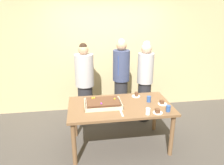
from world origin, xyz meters
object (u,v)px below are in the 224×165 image
(plated_slice_near_left, at_px, (136,95))
(drink_cup_middle, at_px, (148,111))
(party_table, at_px, (120,110))
(person_serving_front, at_px, (85,83))
(person_striped_tie_right, at_px, (121,80))
(sheet_cake, at_px, (103,103))
(drink_cup_nearest, at_px, (149,99))
(cake_server_utensil, at_px, (122,113))
(plated_slice_near_right, at_px, (158,112))
(plated_slice_far_left, at_px, (162,103))
(drink_cup_far_end, at_px, (168,109))
(person_green_shirt_behind, at_px, (145,80))

(plated_slice_near_left, relative_size, drink_cup_middle, 1.50)
(drink_cup_middle, bearing_deg, party_table, 132.39)
(person_serving_front, xyz_separation_m, person_striped_tie_right, (0.74, -0.04, 0.05))
(sheet_cake, distance_m, plated_slice_near_left, 0.70)
(drink_cup_nearest, relative_size, person_serving_front, 0.06)
(drink_cup_nearest, height_order, person_striped_tie_right, person_striped_tie_right)
(party_table, height_order, plated_slice_near_left, plated_slice_near_left)
(cake_server_utensil, relative_size, person_serving_front, 0.12)
(plated_slice_near_left, height_order, person_striped_tie_right, person_striped_tie_right)
(plated_slice_near_right, bearing_deg, party_table, 144.44)
(plated_slice_near_right, xyz_separation_m, person_striped_tie_right, (-0.32, 1.26, 0.11))
(plated_slice_near_left, bearing_deg, plated_slice_far_left, -48.39)
(drink_cup_middle, height_order, person_serving_front, person_serving_front)
(plated_slice_far_left, relative_size, person_striped_tie_right, 0.09)
(drink_cup_nearest, bearing_deg, drink_cup_middle, -109.75)
(drink_cup_nearest, distance_m, drink_cup_far_end, 0.44)
(drink_cup_middle, bearing_deg, drink_cup_nearest, 70.25)
(plated_slice_far_left, relative_size, drink_cup_far_end, 1.50)
(drink_cup_far_end, bearing_deg, sheet_cake, 159.59)
(drink_cup_nearest, xyz_separation_m, person_striped_tie_right, (-0.32, 0.84, 0.09))
(plated_slice_far_left, height_order, person_striped_tie_right, person_striped_tie_right)
(party_table, relative_size, drink_cup_nearest, 16.99)
(drink_cup_far_end, height_order, person_green_shirt_behind, person_green_shirt_behind)
(person_green_shirt_behind, distance_m, person_striped_tie_right, 0.49)
(plated_slice_near_right, height_order, person_serving_front, person_serving_front)
(plated_slice_near_left, xyz_separation_m, person_serving_front, (-0.91, 0.62, 0.06))
(plated_slice_near_right, bearing_deg, plated_slice_near_left, 102.94)
(drink_cup_middle, distance_m, person_serving_front, 1.60)
(drink_cup_far_end, xyz_separation_m, person_green_shirt_behind, (-0.02, 1.16, 0.08))
(plated_slice_near_left, distance_m, drink_cup_middle, 0.70)
(plated_slice_near_right, bearing_deg, person_serving_front, 129.20)
(party_table, xyz_separation_m, plated_slice_far_left, (0.70, -0.07, 0.11))
(plated_slice_near_left, xyz_separation_m, plated_slice_near_right, (0.16, -0.68, -0.00))
(sheet_cake, xyz_separation_m, plated_slice_near_right, (0.80, -0.39, -0.02))
(plated_slice_far_left, height_order, drink_cup_middle, drink_cup_middle)
(party_table, bearing_deg, cake_server_utensil, -96.34)
(party_table, bearing_deg, person_serving_front, 120.45)
(sheet_cake, bearing_deg, drink_cup_far_end, -20.41)
(plated_slice_near_right, xyz_separation_m, cake_server_utensil, (-0.55, 0.07, -0.02))
(party_table, bearing_deg, sheet_cake, 175.09)
(person_green_shirt_behind, bearing_deg, plated_slice_far_left, 51.98)
(sheet_cake, distance_m, drink_cup_middle, 0.76)
(party_table, bearing_deg, drink_cup_middle, -47.61)
(plated_slice_near_right, relative_size, person_striped_tie_right, 0.09)
(drink_cup_far_end, xyz_separation_m, cake_server_utensil, (-0.73, 0.04, -0.05))
(drink_cup_middle, height_order, person_green_shirt_behind, person_green_shirt_behind)
(plated_slice_near_right, distance_m, drink_cup_nearest, 0.43)
(plated_slice_near_right, height_order, drink_cup_nearest, drink_cup_nearest)
(sheet_cake, distance_m, drink_cup_far_end, 1.04)
(party_table, height_order, cake_server_utensil, cake_server_utensil)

